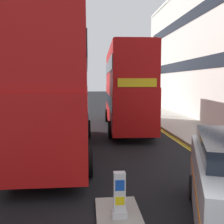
% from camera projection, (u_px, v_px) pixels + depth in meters
% --- Properties ---
extents(sidewalk_right, '(4.00, 80.00, 0.14)m').
position_uv_depth(sidewalk_right, '(188.00, 127.00, 19.26)').
color(sidewalk_right, '#ADA89E').
rests_on(sidewalk_right, ground).
extents(sidewalk_left, '(4.00, 80.00, 0.14)m').
position_uv_depth(sidewalk_left, '(3.00, 130.00, 18.08)').
color(sidewalk_left, '#ADA89E').
rests_on(sidewalk_left, ground).
extents(kerb_line_outer, '(0.10, 56.00, 0.01)m').
position_uv_depth(kerb_line_outer, '(168.00, 134.00, 17.10)').
color(kerb_line_outer, yellow).
rests_on(kerb_line_outer, ground).
extents(kerb_line_inner, '(0.10, 56.00, 0.01)m').
position_uv_depth(kerb_line_inner, '(166.00, 134.00, 17.08)').
color(kerb_line_inner, yellow).
rests_on(kerb_line_inner, ground).
extents(traffic_island, '(1.10, 2.20, 0.10)m').
position_uv_depth(traffic_island, '(119.00, 219.00, 6.41)').
color(traffic_island, '#ADA89E').
rests_on(traffic_island, ground).
extents(keep_left_bollard, '(0.36, 0.28, 1.11)m').
position_uv_depth(keep_left_bollard, '(119.00, 197.00, 6.35)').
color(keep_left_bollard, silver).
rests_on(keep_left_bollard, traffic_island).
extents(double_decker_bus_away, '(2.80, 10.81, 5.64)m').
position_uv_depth(double_decker_bus_away, '(61.00, 88.00, 12.31)').
color(double_decker_bus_away, red).
rests_on(double_decker_bus_away, ground).
extents(double_decker_bus_oncoming, '(3.10, 10.89, 5.64)m').
position_uv_depth(double_decker_bus_oncoming, '(126.00, 86.00, 18.85)').
color(double_decker_bus_oncoming, '#B20F0F').
rests_on(double_decker_bus_oncoming, ground).
extents(pedestrian_far, '(0.34, 0.22, 1.62)m').
position_uv_depth(pedestrian_far, '(154.00, 107.00, 25.21)').
color(pedestrian_far, '#2D2D38').
rests_on(pedestrian_far, sidewalk_right).
extents(street_tree_near, '(1.57, 1.56, 6.35)m').
position_uv_depth(street_tree_near, '(133.00, 83.00, 41.77)').
color(street_tree_near, '#6B6047').
rests_on(street_tree_near, sidewalk_right).
extents(street_tree_mid, '(1.91, 1.89, 5.16)m').
position_uv_depth(street_tree_mid, '(152.00, 88.00, 35.58)').
color(street_tree_mid, '#6B6047').
rests_on(street_tree_mid, sidewalk_right).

